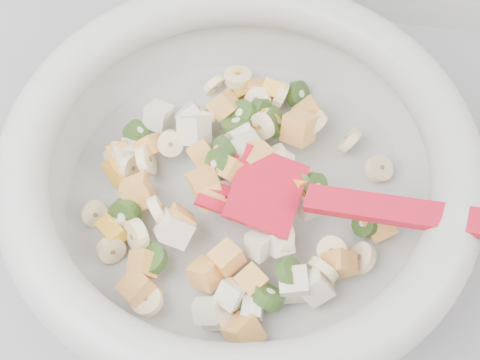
# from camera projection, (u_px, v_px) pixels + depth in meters

# --- Properties ---
(mixing_bowl) EXTENTS (0.45, 0.38, 0.12)m
(mixing_bowl) POSITION_uv_depth(u_px,v_px,m) (240.00, 174.00, 0.54)
(mixing_bowl) COLOR #B8B8B6
(mixing_bowl) RESTS_ON counter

